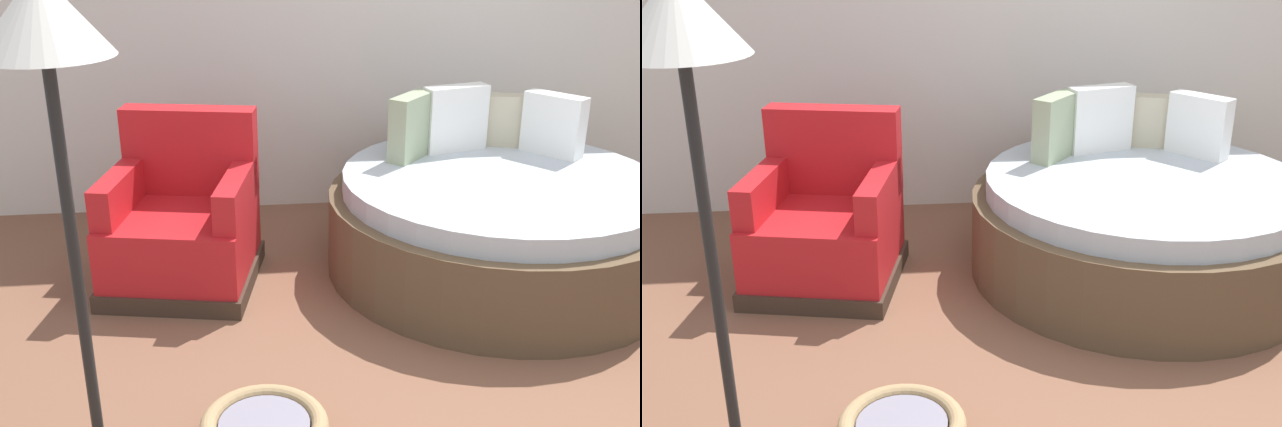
# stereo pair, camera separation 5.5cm
# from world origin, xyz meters

# --- Properties ---
(ground_plane) EXTENTS (8.00, 8.00, 0.02)m
(ground_plane) POSITION_xyz_m (0.00, 0.00, -0.01)
(ground_plane) COLOR brown
(back_wall) EXTENTS (8.00, 0.12, 2.61)m
(back_wall) POSITION_xyz_m (0.00, 2.45, 1.30)
(back_wall) COLOR silver
(back_wall) RESTS_ON ground_plane
(round_daybed) EXTENTS (1.95, 1.95, 0.99)m
(round_daybed) POSITION_xyz_m (0.33, 1.23, 0.30)
(round_daybed) COLOR brown
(round_daybed) RESTS_ON ground_plane
(red_armchair) EXTENTS (0.94, 0.94, 0.94)m
(red_armchair) POSITION_xyz_m (-1.46, 1.28, 0.33)
(red_armchair) COLOR #38281E
(red_armchair) RESTS_ON ground_plane
(floor_lamp) EXTENTS (0.40, 0.40, 1.82)m
(floor_lamp) POSITION_xyz_m (-1.66, -0.39, 1.53)
(floor_lamp) COLOR black
(floor_lamp) RESTS_ON ground_plane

